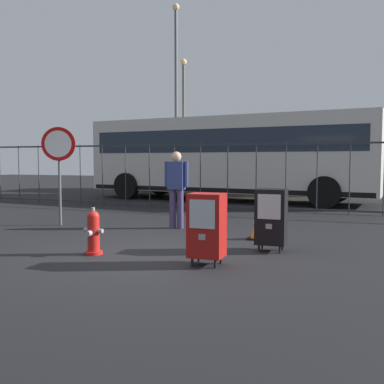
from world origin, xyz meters
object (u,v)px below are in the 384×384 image
at_px(traffic_cone, 258,226).
at_px(street_light_near_left, 184,114).
at_px(bus_near, 229,154).
at_px(fire_hydrant, 93,232).
at_px(pedestrian, 176,185).
at_px(street_light_near_right, 176,86).
at_px(newspaper_box_primary, 207,225).
at_px(newspaper_box_secondary, 271,216).
at_px(stop_sign, 59,155).
at_px(bus_far, 247,155).

bearing_deg(traffic_cone, street_light_near_left, 116.66).
bearing_deg(bus_near, street_light_near_left, 132.97).
distance_m(fire_hydrant, pedestrian, 3.01).
bearing_deg(street_light_near_right, fire_hydrant, -73.47).
bearing_deg(bus_near, newspaper_box_primary, -69.41).
relative_size(fire_hydrant, newspaper_box_secondary, 0.73).
bearing_deg(stop_sign, newspaper_box_primary, -30.01).
relative_size(fire_hydrant, traffic_cone, 1.41).
bearing_deg(newspaper_box_primary, fire_hydrant, 177.97).
relative_size(newspaper_box_primary, stop_sign, 0.46).
xyz_separation_m(newspaper_box_primary, street_light_near_left, (-6.15, 15.07, 3.24)).
relative_size(pedestrian, street_light_near_left, 0.26).
bearing_deg(pedestrian, fire_hydrant, -94.32).
relative_size(newspaper_box_secondary, traffic_cone, 1.92).
xyz_separation_m(newspaper_box_secondary, street_light_near_left, (-6.84, 13.80, 3.24)).
bearing_deg(bus_far, bus_near, -87.07).
height_order(fire_hydrant, bus_far, bus_far).
height_order(traffic_cone, bus_near, bus_near).
bearing_deg(stop_sign, pedestrian, 10.80).
bearing_deg(fire_hydrant, street_light_near_left, 105.81).
height_order(pedestrian, street_light_near_right, street_light_near_right).
bearing_deg(newspaper_box_secondary, traffic_cone, 112.38).
height_order(newspaper_box_secondary, street_light_near_left, street_light_near_left).
bearing_deg(newspaper_box_primary, pedestrian, 119.11).
height_order(newspaper_box_secondary, stop_sign, stop_sign).
bearing_deg(stop_sign, street_light_near_left, 98.20).
bearing_deg(traffic_cone, street_light_near_right, 119.06).
height_order(newspaper_box_primary, traffic_cone, newspaper_box_primary).
height_order(pedestrian, bus_far, bus_far).
bearing_deg(traffic_cone, stop_sign, 177.20).
height_order(newspaper_box_secondary, street_light_near_right, street_light_near_right).
distance_m(pedestrian, bus_far, 11.51).
relative_size(stop_sign, street_light_near_left, 0.34).
distance_m(stop_sign, street_light_near_left, 12.89).
bearing_deg(newspaper_box_secondary, street_light_near_right, 118.52).
bearing_deg(newspaper_box_secondary, fire_hydrant, -155.05).
relative_size(newspaper_box_primary, traffic_cone, 1.92).
distance_m(pedestrian, bus_near, 6.92).
height_order(traffic_cone, street_light_near_left, street_light_near_left).
height_order(stop_sign, traffic_cone, stop_sign).
height_order(pedestrian, traffic_cone, pedestrian).
bearing_deg(traffic_cone, pedestrian, 159.41).
bearing_deg(street_light_near_left, bus_far, -10.39).
relative_size(fire_hydrant, street_light_near_left, 0.11).
height_order(fire_hydrant, bus_near, bus_near).
relative_size(bus_far, street_light_near_right, 1.23).
xyz_separation_m(newspaper_box_primary, stop_sign, (-4.34, 2.51, 1.03)).
xyz_separation_m(stop_sign, traffic_cone, (4.61, -0.23, -1.34)).
height_order(newspaper_box_primary, street_light_near_left, street_light_near_left).
height_order(fire_hydrant, street_light_near_left, street_light_near_left).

